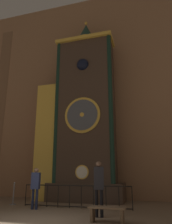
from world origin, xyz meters
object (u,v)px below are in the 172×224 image
stanchion_post (13,197)px  visitor_far (99,183)px  clock_tower (80,117)px  visitor_near (36,184)px  visitor_bench (107,211)px

stanchion_post → visitor_far: bearing=-21.9°
clock_tower → stanchion_post: size_ratio=10.80×
visitor_near → visitor_bench: size_ratio=1.44×
visitor_far → visitor_bench: bearing=-73.8°
stanchion_post → visitor_bench: bearing=-27.1°
clock_tower → visitor_near: 4.76m
visitor_far → stanchion_post: (-4.57, 1.84, -0.77)m
visitor_near → visitor_far: (2.91, -0.87, 0.12)m
clock_tower → visitor_far: clock_tower is taller
visitor_near → clock_tower: bearing=65.5°
visitor_near → stanchion_post: visitor_near is taller
visitor_near → visitor_far: 3.04m
visitor_bench → visitor_far: bearing=120.1°
visitor_far → visitor_bench: 1.13m
visitor_near → stanchion_post: size_ratio=1.62×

